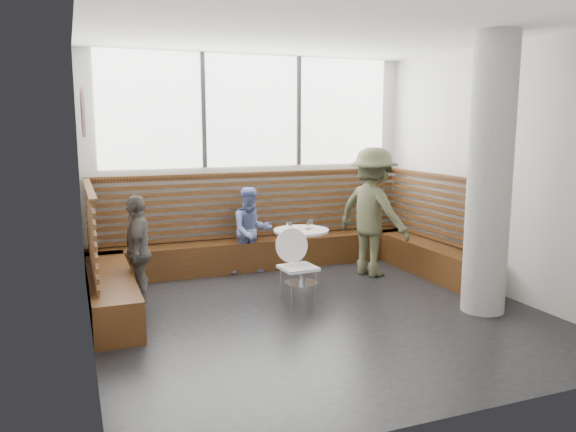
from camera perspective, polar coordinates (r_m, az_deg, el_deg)
name	(u,v)px	position (r m, az deg, el deg)	size (l,w,h in m)	color
room	(320,177)	(6.32, 3.29, 4.02)	(5.00, 5.00, 3.20)	silver
booth	(269,248)	(8.13, -1.98, -3.30)	(5.00, 2.50, 1.44)	#3F240F
concrete_column	(490,176)	(6.82, 19.81, 3.86)	(0.50, 0.50, 3.20)	gray
wall_art	(83,112)	(6.12, -20.13, 9.84)	(0.50, 0.50, 0.03)	white
cafe_table	(301,245)	(7.66, 1.35, -2.98)	(0.75, 0.75, 0.77)	silver
cafe_chair	(296,260)	(6.94, 0.82, -4.46)	(0.43, 0.42, 0.91)	white
adult_man	(373,212)	(8.18, 8.59, 0.39)	(1.20, 0.69, 1.86)	#4E5035
child_back	(251,231)	(8.22, -3.75, -1.51)	(0.62, 0.48, 1.28)	#6370AB
child_left	(138,251)	(7.00, -14.99, -3.43)	(0.79, 0.33, 1.36)	#5A5651
plate_near	(289,229)	(7.61, 0.10, -1.31)	(0.21, 0.21, 0.01)	white
plate_far	(306,227)	(7.75, 1.83, -1.12)	(0.19, 0.19, 0.01)	white
glass_left	(289,227)	(7.49, 0.10, -1.08)	(0.08, 0.08, 0.12)	white
glass_mid	(308,225)	(7.61, 2.09, -0.97)	(0.07, 0.07, 0.11)	white
glass_right	(310,224)	(7.73, 2.28, -0.81)	(0.07, 0.07, 0.11)	white
menu_card	(309,231)	(7.46, 2.10, -1.58)	(0.20, 0.14, 0.00)	#A5C64C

